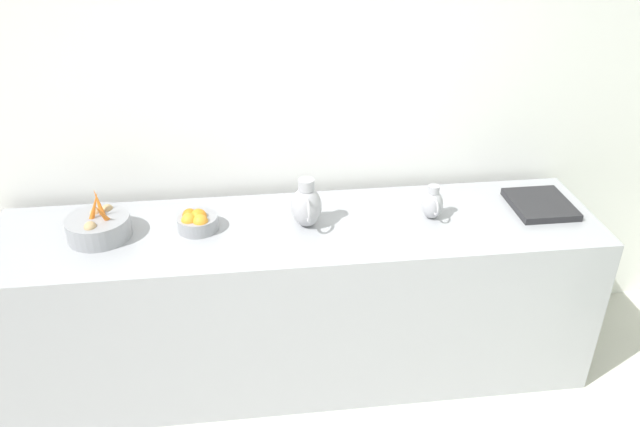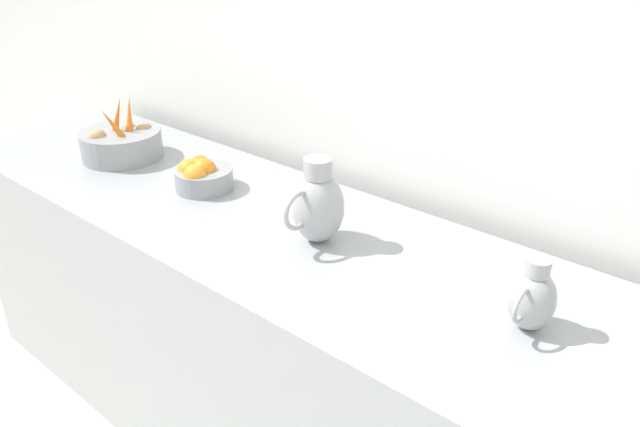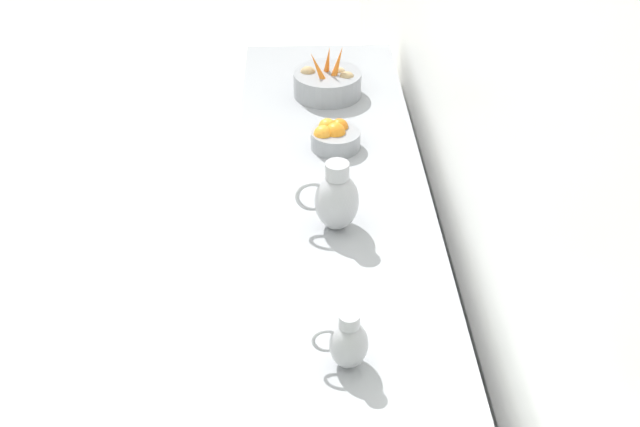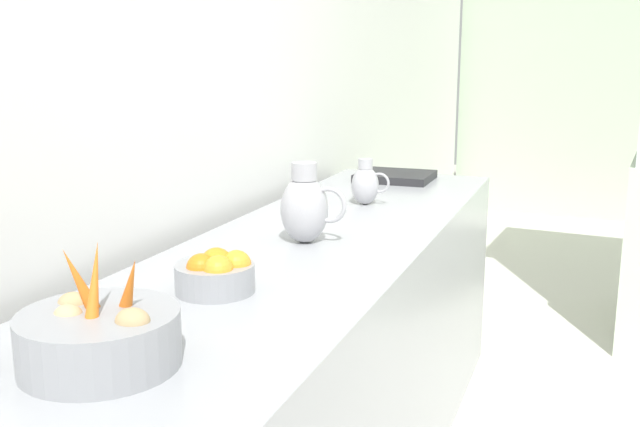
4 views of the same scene
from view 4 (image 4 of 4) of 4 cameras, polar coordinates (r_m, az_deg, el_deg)
tile_wall_left at (r=2.83m, az=-6.69°, el=12.39°), size 0.10×8.88×3.00m
prep_counter at (r=2.41m, az=-1.36°, el=-13.14°), size 0.73×3.03×0.92m
vegetable_colander at (r=1.44m, az=-16.92°, el=-9.26°), size 0.30×0.30×0.24m
orange_bowl at (r=1.81m, az=-8.15°, el=-4.68°), size 0.20×0.20×0.11m
metal_pitcher_tall at (r=2.26m, az=-1.17°, el=0.53°), size 0.21×0.15×0.25m
metal_pitcher_short at (r=2.86m, az=3.60°, el=2.33°), size 0.15×0.11×0.18m
counter_sink_basin at (r=3.44m, az=5.92°, el=2.92°), size 0.34×0.30×0.04m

